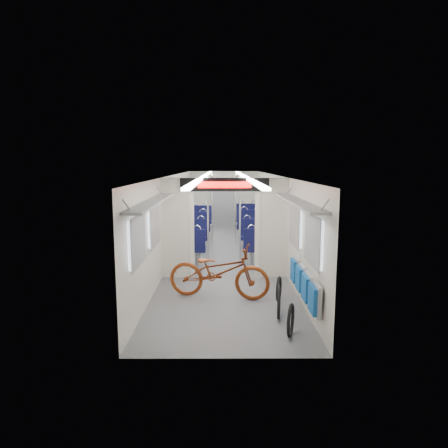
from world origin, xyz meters
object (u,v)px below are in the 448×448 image
(bike_hoop_a, at_px, (291,322))
(seat_bay_near_left, at_px, (191,239))
(stanchion_far_right, at_px, (236,209))
(stanchion_far_left, at_px, (212,210))
(bicycle, at_px, (219,272))
(seat_bay_far_left, at_px, (198,221))
(seat_bay_near_right, at_px, (257,238))
(stanchion_near_right, at_px, (240,223))
(flip_bench, at_px, (304,283))
(stanchion_near_left, at_px, (208,223))
(bike_hoop_c, at_px, (279,290))
(bike_hoop_b, at_px, (279,305))
(seat_bay_far_right, at_px, (249,219))

(bike_hoop_a, height_order, seat_bay_near_left, seat_bay_near_left)
(stanchion_far_right, bearing_deg, stanchion_far_left, -149.94)
(bicycle, bearing_deg, bike_hoop_a, -136.59)
(seat_bay_near_left, distance_m, stanchion_far_right, 2.50)
(seat_bay_far_left, xyz_separation_m, stanchion_far_left, (0.56, -1.70, 0.59))
(seat_bay_near_right, height_order, seat_bay_far_left, seat_bay_far_left)
(bike_hoop_a, xyz_separation_m, stanchion_near_right, (-0.60, 4.16, 0.91))
(flip_bench, xyz_separation_m, seat_bay_far_left, (-2.29, 7.66, -0.02))
(flip_bench, relative_size, stanchion_near_right, 0.91)
(stanchion_near_left, xyz_separation_m, stanchion_near_right, (0.80, 0.01, 0.00))
(bike_hoop_c, height_order, seat_bay_near_right, seat_bay_near_right)
(bike_hoop_b, distance_m, stanchion_far_left, 6.30)
(bicycle, height_order, seat_bay_near_right, seat_bay_near_right)
(bike_hoop_b, xyz_separation_m, stanchion_near_right, (-0.52, 3.44, 0.90))
(seat_bay_far_right, relative_size, stanchion_far_left, 0.98)
(bike_hoop_b, xyz_separation_m, seat_bay_near_left, (-1.84, 4.51, 0.28))
(seat_bay_near_left, bearing_deg, flip_bench, -62.35)
(stanchion_near_left, distance_m, stanchion_far_right, 3.21)
(seat_bay_near_right, distance_m, stanchion_far_right, 2.15)
(seat_bay_near_right, height_order, stanchion_far_left, stanchion_far_left)
(seat_bay_near_left, xyz_separation_m, seat_bay_far_left, (-0.00, 3.29, 0.03))
(bicycle, relative_size, bike_hoop_b, 3.70)
(flip_bench, xyz_separation_m, stanchion_far_right, (-0.97, 6.40, 0.57))
(bike_hoop_b, height_order, stanchion_near_right, stanchion_near_right)
(seat_bay_near_right, distance_m, stanchion_near_right, 1.39)
(flip_bench, distance_m, seat_bay_far_right, 8.15)
(seat_bay_near_left, xyz_separation_m, stanchion_near_right, (1.33, -1.07, 0.62))
(flip_bench, relative_size, stanchion_far_right, 0.91)
(seat_bay_near_left, height_order, stanchion_far_left, stanchion_far_left)
(flip_bench, bearing_deg, bike_hoop_c, 114.28)
(stanchion_far_left, bearing_deg, flip_bench, -73.81)
(seat_bay_near_left, distance_m, seat_bay_near_right, 1.87)
(bicycle, xyz_separation_m, bike_hoop_c, (1.15, -0.23, -0.31))
(seat_bay_near_right, bearing_deg, seat_bay_far_left, 119.99)
(bike_hoop_b, bearing_deg, stanchion_near_left, 111.04)
(bike_hoop_c, bearing_deg, bike_hoop_a, -91.47)
(seat_bay_near_right, xyz_separation_m, stanchion_near_right, (-0.54, -1.12, 0.62))
(seat_bay_far_left, relative_size, stanchion_far_right, 0.96)
(bicycle, bearing_deg, flip_bench, -110.84)
(seat_bay_near_left, distance_m, seat_bay_far_left, 3.29)
(seat_bay_near_left, distance_m, seat_bay_far_right, 4.21)
(bicycle, bearing_deg, stanchion_far_left, 14.84)
(bike_hoop_a, height_order, seat_bay_near_right, seat_bay_near_right)
(flip_bench, relative_size, seat_bay_near_right, 1.05)
(bike_hoop_c, height_order, seat_bay_far_left, seat_bay_far_left)
(bike_hoop_b, bearing_deg, bike_hoop_a, -83.63)
(bike_hoop_a, relative_size, seat_bay_near_left, 0.27)
(bike_hoop_c, xyz_separation_m, seat_bay_far_left, (-1.96, 6.94, 0.34))
(stanchion_far_left, bearing_deg, seat_bay_near_right, -49.58)
(seat_bay_near_right, bearing_deg, stanchion_far_left, 130.42)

